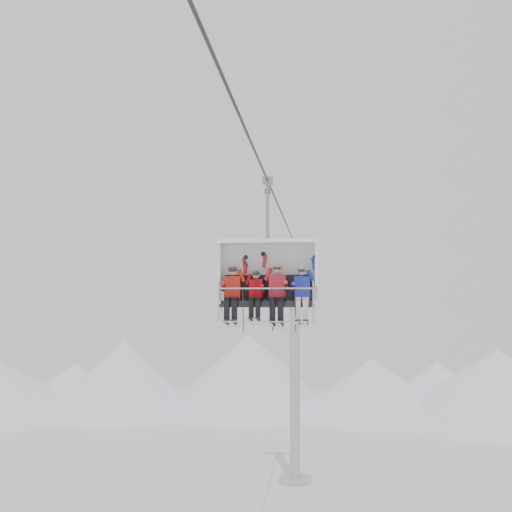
# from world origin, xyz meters

# --- Properties ---
(ridgeline) EXTENTS (72.00, 21.00, 7.00)m
(ridgeline) POSITION_xyz_m (-1.58, 42.05, 2.84)
(ridgeline) COLOR white
(ridgeline) RESTS_ON ground
(lift_tower_right) EXTENTS (2.00, 1.80, 13.48)m
(lift_tower_right) POSITION_xyz_m (0.00, 22.00, 5.78)
(lift_tower_right) COLOR #B2B4B9
(lift_tower_right) RESTS_ON ground
(haul_cable) EXTENTS (0.06, 50.00, 0.06)m
(haul_cable) POSITION_xyz_m (0.00, 0.00, 13.30)
(haul_cable) COLOR #2A2A2E
(haul_cable) RESTS_ON lift_tower_left
(chairlift_carrier) EXTENTS (2.71, 1.17, 3.98)m
(chairlift_carrier) POSITION_xyz_m (0.00, 3.39, 10.75)
(chairlift_carrier) COLOR black
(chairlift_carrier) RESTS_ON haul_cable
(skier_far_left) EXTENTS (0.43, 1.69, 1.69)m
(skier_far_left) POSITION_xyz_m (-0.95, 3.08, 10.23)
(skier_far_left) COLOR #B62013
(skier_far_left) RESTS_ON chairlift_carrier
(skier_center_left) EXTENTS (0.37, 1.69, 1.50)m
(skier_center_left) POSITION_xyz_m (-0.31, 3.07, 10.17)
(skier_center_left) COLOR #A9050F
(skier_center_left) RESTS_ON chairlift_carrier
(skier_center_right) EXTENTS (0.46, 1.69, 1.78)m
(skier_center_right) POSITION_xyz_m (0.27, 3.09, 10.26)
(skier_center_right) COLOR #AD1F28
(skier_center_right) RESTS_ON chairlift_carrier
(skier_far_right) EXTENTS (0.42, 1.69, 1.67)m
(skier_far_right) POSITION_xyz_m (0.94, 3.08, 10.22)
(skier_far_right) COLOR #1F2B9B
(skier_far_right) RESTS_ON chairlift_carrier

